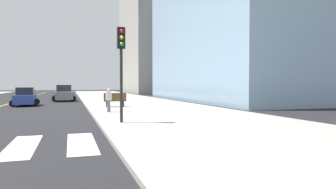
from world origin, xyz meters
The scene contains 9 objects.
sidewalk_kerb_east centered at (12.20, 20.00, 0.07)m, with size 10.00×120.00×0.15m, color #9E9B93.
lane_divider_paint centered at (0.00, 40.00, 0.01)m, with size 0.16×80.00×0.01m, color yellow.
parking_garage_concrete centered at (27.64, 64.04, 12.73)m, with size 18.00×24.00×25.46m, color #9E9B93.
car_gray_nearest centered at (5.23, 31.47, 0.89)m, with size 2.75×4.32×1.90m.
car_yellow_second centered at (5.20, 47.99, 0.81)m, with size 2.54×3.96×1.74m.
car_blue_third centered at (2.02, 24.15, 0.79)m, with size 2.44×3.83×1.69m.
traffic_light_near_corner centered at (8.27, 7.94, 3.32)m, with size 0.36×0.41×4.49m.
park_bench centered at (9.41, 18.36, 0.69)m, with size 1.84×0.70×1.12m.
pedestrian_waiting_east centered at (8.35, 13.73, 1.01)m, with size 0.38×0.38×1.56m.
Camera 1 is at (5.96, -6.51, 1.94)m, focal length 32.71 mm.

